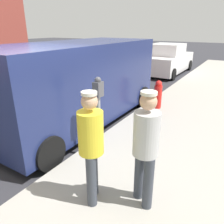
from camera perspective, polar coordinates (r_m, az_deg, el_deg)
name	(u,v)px	position (r m, az deg, el deg)	size (l,w,h in m)	color
ground_plane	(33,151)	(5.10, -19.93, -9.59)	(80.00, 80.00, 0.00)	#2D2D33
sidewalk_slab	(205,216)	(3.57, 22.97, -23.72)	(5.00, 32.00, 0.15)	#9E998E
parking_meter_near	(98,103)	(4.13, -3.56, 2.47)	(0.14, 0.18, 1.52)	gray
pedestrian_in_yellow	(91,143)	(2.94, -5.48, -7.94)	(0.34, 0.34, 1.63)	#383D47
pedestrian_in_gray	(146,144)	(2.90, 8.76, -8.23)	(0.34, 0.34, 1.65)	#383D47
parked_van	(79,81)	(5.98, -8.65, 7.91)	(2.17, 5.22, 2.15)	navy
parked_sedan_ahead	(167,60)	(13.21, 14.14, 12.96)	(1.99, 4.42, 1.65)	white
fire_hydrant	(158,95)	(6.89, 11.83, 4.41)	(0.24, 0.24, 0.86)	red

